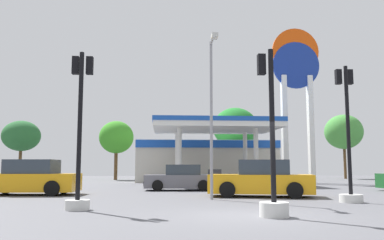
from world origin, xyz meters
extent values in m
plane|color=#56565B|center=(0.00, 0.00, 0.00)|extent=(90.00, 90.00, 0.00)
cube|color=beige|center=(1.43, 24.39, 1.73)|extent=(11.75, 5.73, 3.45)
cube|color=#194CB2|center=(1.43, 21.47, 3.10)|extent=(11.75, 0.12, 0.60)
cube|color=white|center=(1.43, 17.94, 4.07)|extent=(8.67, 6.57, 0.35)
cube|color=#194CB2|center=(1.43, 17.94, 4.39)|extent=(8.77, 6.67, 0.30)
cylinder|color=silver|center=(-1.17, 16.13, 1.95)|extent=(0.32, 0.32, 3.89)
cylinder|color=silver|center=(4.03, 16.13, 1.95)|extent=(0.32, 0.32, 3.89)
cylinder|color=silver|center=(-1.17, 19.74, 1.95)|extent=(0.32, 0.32, 3.89)
cylinder|color=silver|center=(4.03, 19.74, 1.95)|extent=(0.32, 0.32, 3.89)
cube|color=#4C4C51|center=(1.43, 17.94, 0.55)|extent=(0.90, 0.60, 1.10)
cube|color=white|center=(7.29, 20.18, 4.26)|extent=(0.40, 0.56, 8.53)
cube|color=white|center=(9.40, 20.18, 4.26)|extent=(0.40, 0.56, 8.53)
cylinder|color=navy|center=(8.34, 20.18, 9.38)|extent=(3.78, 0.22, 3.78)
cylinder|color=#EA4C0C|center=(8.34, 20.20, 10.52)|extent=(3.78, 0.22, 3.78)
cube|color=white|center=(8.34, 20.24, 9.95)|extent=(3.48, 0.08, 0.68)
cylinder|color=black|center=(-2.53, 10.81, 0.30)|extent=(0.60, 0.22, 0.60)
cylinder|color=black|center=(-2.48, 12.41, 0.30)|extent=(0.60, 0.22, 0.60)
cylinder|color=black|center=(-0.11, 10.73, 0.30)|extent=(0.60, 0.22, 0.60)
cylinder|color=black|center=(-0.05, 12.33, 0.30)|extent=(0.60, 0.22, 0.60)
cube|color=slate|center=(-1.29, 11.57, 0.49)|extent=(3.96, 1.77, 0.71)
cube|color=#2D3842|center=(-1.15, 11.56, 1.11)|extent=(1.91, 1.51, 0.60)
cube|color=black|center=(-3.21, 11.63, 0.39)|extent=(0.16, 1.56, 0.22)
cylinder|color=black|center=(0.45, 6.10, 0.34)|extent=(0.71, 0.38, 0.68)
cylinder|color=black|center=(0.87, 7.88, 0.34)|extent=(0.71, 0.38, 0.68)
cylinder|color=black|center=(3.13, 5.47, 0.34)|extent=(0.71, 0.38, 0.68)
cylinder|color=black|center=(3.55, 7.24, 0.34)|extent=(0.71, 0.38, 0.68)
cube|color=orange|center=(2.00, 6.67, 0.56)|extent=(4.76, 2.83, 0.80)
cube|color=#2D3842|center=(2.16, 6.64, 1.26)|extent=(2.44, 2.09, 0.68)
cube|color=black|center=(-0.12, 7.18, 0.44)|extent=(0.53, 1.75, 0.25)
cylinder|color=black|center=(-9.85, 9.53, 0.34)|extent=(0.70, 0.27, 0.69)
cylinder|color=black|center=(-7.14, 7.55, 0.34)|extent=(0.70, 0.27, 0.69)
cylinder|color=black|center=(-7.05, 9.40, 0.34)|extent=(0.70, 0.27, 0.69)
cube|color=orange|center=(-8.50, 8.54, 0.57)|extent=(4.61, 2.11, 0.82)
cube|color=#2D3842|center=(-8.33, 8.53, 1.28)|extent=(2.23, 1.78, 0.69)
cylinder|color=silver|center=(4.62, 3.62, 0.15)|extent=(0.84, 0.84, 0.29)
cylinder|color=black|center=(4.62, 3.62, 2.70)|extent=(0.14, 0.14, 4.81)
cube|color=black|center=(4.40, 3.78, 4.71)|extent=(0.21, 0.20, 0.57)
sphere|color=red|center=(4.40, 3.90, 4.89)|extent=(0.15, 0.15, 0.15)
sphere|color=#D89E0C|center=(4.40, 3.90, 4.71)|extent=(0.15, 0.15, 0.15)
sphere|color=green|center=(4.40, 3.90, 4.53)|extent=(0.15, 0.15, 0.15)
cube|color=black|center=(4.84, 3.78, 4.71)|extent=(0.21, 0.20, 0.57)
sphere|color=red|center=(4.84, 3.90, 4.89)|extent=(0.15, 0.15, 0.15)
sphere|color=#D89E0C|center=(4.84, 3.90, 4.71)|extent=(0.15, 0.15, 0.15)
sphere|color=green|center=(4.84, 3.90, 4.53)|extent=(0.15, 0.15, 0.15)
cylinder|color=silver|center=(-4.84, 1.71, 0.15)|extent=(0.74, 0.74, 0.31)
cylinder|color=black|center=(-4.84, 1.71, 2.60)|extent=(0.14, 0.14, 4.59)
cube|color=black|center=(-5.06, 1.87, 4.51)|extent=(0.21, 0.20, 0.57)
sphere|color=red|center=(-5.06, 2.00, 4.69)|extent=(0.15, 0.15, 0.15)
sphere|color=#D89E0C|center=(-5.06, 2.00, 4.51)|extent=(0.15, 0.15, 0.15)
sphere|color=green|center=(-5.06, 2.00, 4.33)|extent=(0.15, 0.15, 0.15)
cube|color=black|center=(-4.62, 1.87, 4.51)|extent=(0.21, 0.20, 0.57)
sphere|color=red|center=(-4.62, 2.00, 4.69)|extent=(0.15, 0.15, 0.15)
sphere|color=#D89E0C|center=(-4.62, 2.00, 4.51)|extent=(0.15, 0.15, 0.15)
sphere|color=green|center=(-4.62, 2.00, 4.33)|extent=(0.15, 0.15, 0.15)
cylinder|color=silver|center=(0.64, -0.38, 0.19)|extent=(0.76, 0.76, 0.38)
cylinder|color=black|center=(0.64, -0.38, 2.44)|extent=(0.14, 0.14, 4.11)
cube|color=black|center=(0.42, -0.22, 4.11)|extent=(0.21, 0.20, 0.57)
sphere|color=red|center=(0.42, -0.09, 4.29)|extent=(0.15, 0.15, 0.15)
sphere|color=#D89E0C|center=(0.42, -0.09, 4.11)|extent=(0.15, 0.15, 0.15)
sphere|color=green|center=(0.42, -0.09, 3.93)|extent=(0.15, 0.15, 0.15)
cylinder|color=brown|center=(-16.37, 30.45, 1.46)|extent=(0.31, 0.31, 2.93)
ellipsoid|color=#27602F|center=(-16.37, 30.45, 4.32)|extent=(3.72, 3.72, 3.03)
cylinder|color=brown|center=(-6.81, 28.97, 1.44)|extent=(0.33, 0.33, 2.88)
ellipsoid|color=#399025|center=(-6.81, 28.97, 4.13)|extent=(3.34, 3.34, 3.15)
cylinder|color=brown|center=(4.88, 28.67, 1.73)|extent=(0.39, 0.39, 3.47)
ellipsoid|color=#237D2C|center=(4.88, 28.67, 5.13)|extent=(4.44, 4.44, 3.92)
cylinder|color=brown|center=(16.87, 30.60, 1.73)|extent=(0.28, 0.28, 3.46)
ellipsoid|color=#438F3C|center=(16.87, 30.60, 4.94)|extent=(3.97, 3.97, 3.65)
cylinder|color=gray|center=(-0.31, 5.30, 3.24)|extent=(0.12, 0.12, 6.47)
cylinder|color=gray|center=(-0.31, 4.70, 6.37)|extent=(0.09, 1.20, 0.09)
cube|color=beige|center=(-0.31, 4.10, 6.32)|extent=(0.24, 0.44, 0.16)
camera|label=1|loc=(-2.27, -10.98, 1.32)|focal=37.94mm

